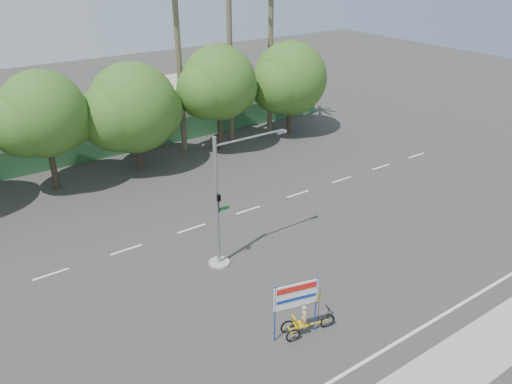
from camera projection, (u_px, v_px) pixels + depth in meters
ground at (305, 285)px, 24.33m from camera, size 120.00×120.00×0.00m
sidewalk_near at (433, 384)px, 18.77m from camera, size 50.00×2.40×0.12m
fence at (133, 140)px, 39.75m from camera, size 38.00×0.08×2.00m
building_right at (195, 101)px, 46.79m from camera, size 14.00×8.00×3.60m
tree_left at (43, 117)px, 31.78m from camera, size 6.66×5.60×8.07m
tree_center at (133, 110)px, 35.09m from camera, size 7.62×6.40×7.85m
tree_right at (218, 85)px, 38.32m from camera, size 6.90×5.80×8.36m
tree_far_right at (290, 81)px, 42.14m from camera, size 7.38×6.20×7.94m
palm_tall at (229, 10)px, 38.15m from camera, size 3.73×3.79×17.45m
palm_mid at (271, 21)px, 40.66m from camera, size 3.73×3.79×15.45m
palm_short at (177, 37)px, 36.57m from camera, size 3.73×3.79×14.45m
traffic_signal at (223, 213)px, 24.86m from camera, size 4.72×1.10×7.00m
trike_billboard at (301, 313)px, 20.80m from camera, size 2.81×1.05×2.83m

